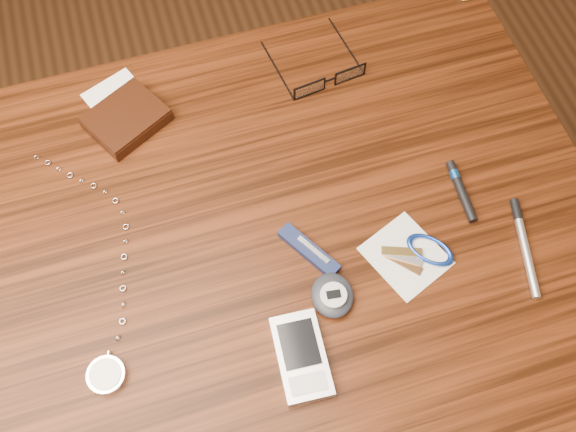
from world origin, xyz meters
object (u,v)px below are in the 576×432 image
object	(u,v)px
pedometer	(332,295)
pda_phone	(301,356)
wallet_and_card	(126,118)
pocket_knife	(309,251)
notepad_keys	(418,253)
desk	(233,284)
eyeglasses	(328,78)
pocket_watch	(106,363)
silver_pen	(523,239)

from	to	relation	value
pedometer	pda_phone	bearing A→B (deg)	-134.41
wallet_and_card	pocket_knife	xyz separation A→B (m)	(0.18, -0.26, -0.01)
wallet_and_card	notepad_keys	size ratio (longest dim) A/B	1.28
pda_phone	desk	bearing A→B (deg)	108.63
pedometer	pocket_knife	world-z (taller)	pedometer
notepad_keys	pda_phone	bearing A→B (deg)	-155.35
eyeglasses	pocket_knife	xyz separation A→B (m)	(-0.11, -0.25, -0.01)
wallet_and_card	pda_phone	xyz separation A→B (m)	(0.13, -0.39, -0.00)
pocket_watch	pocket_knife	world-z (taller)	same
pda_phone	notepad_keys	size ratio (longest dim) A/B	0.87
wallet_and_card	pda_phone	bearing A→B (deg)	-71.13
eyeglasses	pda_phone	distance (m)	0.40
pda_phone	eyeglasses	bearing A→B (deg)	67.10
wallet_and_card	eyeglasses	bearing A→B (deg)	-3.45
pocket_knife	pda_phone	bearing A→B (deg)	-111.61
pda_phone	pocket_knife	bearing A→B (deg)	68.39
desk	notepad_keys	world-z (taller)	notepad_keys
desk	silver_pen	bearing A→B (deg)	-14.01
desk	pocket_knife	distance (m)	0.15
pda_phone	pocket_knife	size ratio (longest dim) A/B	1.22
desk	notepad_keys	bearing A→B (deg)	-16.43
pda_phone	pedometer	size ratio (longest dim) A/B	1.64
pedometer	pocket_knife	distance (m)	0.07
desk	wallet_and_card	bearing A→B (deg)	109.02
silver_pen	pocket_watch	bearing A→B (deg)	-179.85
eyeglasses	pocket_watch	world-z (taller)	eyeglasses
notepad_keys	pocket_knife	bearing A→B (deg)	162.23
pocket_knife	silver_pen	size ratio (longest dim) A/B	0.66
pda_phone	notepad_keys	xyz separation A→B (m)	(0.18, 0.08, -0.00)
pedometer	pocket_knife	xyz separation A→B (m)	(-0.01, 0.07, -0.00)
silver_pen	pda_phone	bearing A→B (deg)	-169.11
desk	wallet_and_card	size ratio (longest dim) A/B	6.34
pocket_watch	pocket_knife	size ratio (longest dim) A/B	3.94
desk	pocket_knife	size ratio (longest dim) A/B	11.41
desk	pedometer	distance (m)	0.18
pedometer	pocket_knife	bearing A→B (deg)	97.16
pocket_watch	pocket_knife	distance (m)	0.28
wallet_and_card	silver_pen	bearing A→B (deg)	-36.25
eyeglasses	pocket_knife	world-z (taller)	eyeglasses
silver_pen	pedometer	bearing A→B (deg)	-179.71
desk	silver_pen	world-z (taller)	silver_pen
pocket_watch	silver_pen	size ratio (longest dim) A/B	2.59
pocket_watch	notepad_keys	xyz separation A→B (m)	(0.40, 0.02, -0.00)
eyeglasses	silver_pen	world-z (taller)	eyeglasses
eyeglasses	pda_phone	size ratio (longest dim) A/B	1.23
wallet_and_card	pedometer	distance (m)	0.38
eyeglasses	silver_pen	bearing A→B (deg)	-63.06
pda_phone	silver_pen	xyz separation A→B (m)	(0.32, 0.06, -0.00)
silver_pen	desk	bearing A→B (deg)	165.99
notepad_keys	desk	bearing A→B (deg)	163.57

